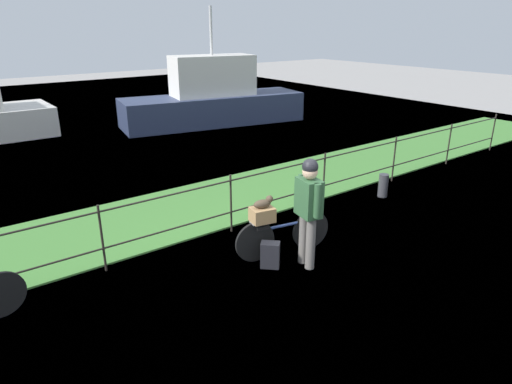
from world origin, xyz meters
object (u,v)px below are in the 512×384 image
(cyclist_person, at_px, (309,204))
(mooring_bollard, at_px, (383,185))
(terrier_dog, at_px, (264,203))
(backpack_on_paving, at_px, (270,255))
(moored_boat_near, at_px, (213,100))
(wooden_crate, at_px, (262,215))
(bicycle_main, at_px, (283,235))

(cyclist_person, relative_size, mooring_bollard, 3.42)
(cyclist_person, bearing_deg, mooring_bollard, 19.50)
(terrier_dog, relative_size, backpack_on_paving, 0.81)
(backpack_on_paving, relative_size, mooring_bollard, 0.81)
(cyclist_person, xyz_separation_m, backpack_on_paving, (-0.47, 0.28, -0.80))
(terrier_dog, distance_m, moored_boat_near, 10.21)
(wooden_crate, bearing_deg, backpack_on_paving, -100.10)
(bicycle_main, xyz_separation_m, terrier_dog, (-0.33, 0.07, 0.60))
(mooring_bollard, relative_size, moored_boat_near, 0.07)
(terrier_dog, distance_m, cyclist_person, 0.68)
(backpack_on_paving, relative_size, moored_boat_near, 0.06)
(wooden_crate, height_order, terrier_dog, terrier_dog)
(bicycle_main, xyz_separation_m, cyclist_person, (0.08, -0.47, 0.66))
(mooring_bollard, bearing_deg, terrier_dog, -170.45)
(wooden_crate, height_order, mooring_bollard, wooden_crate)
(wooden_crate, height_order, moored_boat_near, moored_boat_near)
(backpack_on_paving, height_order, mooring_bollard, mooring_bollard)
(bicycle_main, distance_m, moored_boat_near, 10.14)
(terrier_dog, bearing_deg, wooden_crate, 168.57)
(cyclist_person, xyz_separation_m, mooring_bollard, (3.27, 1.16, -0.76))
(backpack_on_paving, height_order, moored_boat_near, moored_boat_near)
(bicycle_main, bearing_deg, cyclist_person, -80.90)
(bicycle_main, height_order, backpack_on_paving, bicycle_main)
(terrier_dog, relative_size, moored_boat_near, 0.05)
(bicycle_main, xyz_separation_m, backpack_on_paving, (-0.40, -0.19, -0.14))
(backpack_on_paving, bearing_deg, moored_boat_near, -72.69)
(terrier_dog, distance_m, mooring_bollard, 3.79)
(bicycle_main, xyz_separation_m, moored_boat_near, (4.40, 9.12, 0.52))
(terrier_dog, height_order, moored_boat_near, moored_boat_near)
(cyclist_person, bearing_deg, wooden_crate, 128.03)
(bicycle_main, relative_size, mooring_bollard, 3.28)
(terrier_dog, xyz_separation_m, mooring_bollard, (3.67, 0.62, -0.70))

